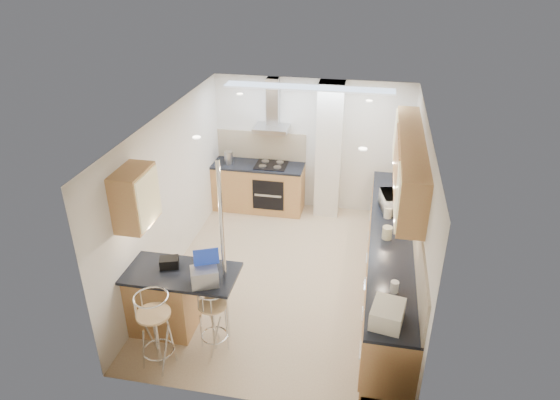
% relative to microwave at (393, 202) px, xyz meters
% --- Properties ---
extents(ground, '(4.80, 4.80, 0.00)m').
position_rel_microwave_xyz_m(ground, '(-1.49, -0.75, -1.06)').
color(ground, tan).
rests_on(ground, ground).
extents(room_shell, '(3.64, 4.84, 2.51)m').
position_rel_microwave_xyz_m(room_shell, '(-1.17, -0.38, 0.48)').
color(room_shell, white).
rests_on(room_shell, ground).
extents(right_counter, '(0.63, 4.40, 0.92)m').
position_rel_microwave_xyz_m(right_counter, '(0.01, -0.75, -0.60)').
color(right_counter, '#BE764C').
rests_on(right_counter, ground).
extents(back_counter, '(1.70, 0.63, 0.92)m').
position_rel_microwave_xyz_m(back_counter, '(-2.44, 1.35, -0.60)').
color(back_counter, '#BE764C').
rests_on(back_counter, ground).
extents(peninsula, '(1.47, 0.72, 0.94)m').
position_rel_microwave_xyz_m(peninsula, '(-2.61, -2.20, -0.58)').
color(peninsula, '#BE764C').
rests_on(peninsula, ground).
extents(microwave, '(0.43, 0.56, 0.28)m').
position_rel_microwave_xyz_m(microwave, '(0.00, 0.00, 0.00)').
color(microwave, silver).
rests_on(microwave, right_counter).
extents(laptop, '(0.39, 0.35, 0.22)m').
position_rel_microwave_xyz_m(laptop, '(-2.21, -2.38, -0.01)').
color(laptop, '#94979B').
rests_on(laptop, peninsula).
extents(bag, '(0.28, 0.24, 0.13)m').
position_rel_microwave_xyz_m(bag, '(-2.77, -2.12, -0.05)').
color(bag, black).
rests_on(bag, peninsula).
extents(bar_stool_near, '(0.48, 0.48, 1.04)m').
position_rel_microwave_xyz_m(bar_stool_near, '(-2.70, -2.84, -0.54)').
color(bar_stool_near, '#DDB277').
rests_on(bar_stool_near, ground).
extents(bar_stool_end, '(0.48, 0.48, 0.91)m').
position_rel_microwave_xyz_m(bar_stool_end, '(-2.12, -2.44, -0.60)').
color(bar_stool_end, '#DDB277').
rests_on(bar_stool_end, ground).
extents(jar_a, '(0.13, 0.13, 0.17)m').
position_rel_microwave_xyz_m(jar_a, '(-0.07, -0.25, -0.05)').
color(jar_a, beige).
rests_on(jar_a, right_counter).
extents(jar_b, '(0.14, 0.14, 0.14)m').
position_rel_microwave_xyz_m(jar_b, '(-0.05, 0.26, -0.07)').
color(jar_b, beige).
rests_on(jar_b, right_counter).
extents(jar_c, '(0.18, 0.18, 0.18)m').
position_rel_microwave_xyz_m(jar_c, '(-0.08, -0.86, -0.05)').
color(jar_c, '#B5B491').
rests_on(jar_c, right_counter).
extents(jar_d, '(0.11, 0.11, 0.14)m').
position_rel_microwave_xyz_m(jar_d, '(0.01, -2.07, -0.07)').
color(jar_d, silver).
rests_on(jar_d, right_counter).
extents(bread_bin, '(0.40, 0.47, 0.22)m').
position_rel_microwave_xyz_m(bread_bin, '(-0.07, -2.63, -0.03)').
color(bread_bin, beige).
rests_on(bread_bin, right_counter).
extents(kettle, '(0.16, 0.16, 0.24)m').
position_rel_microwave_xyz_m(kettle, '(-2.99, 1.29, -0.02)').
color(kettle, '#B0B2B5').
rests_on(kettle, back_counter).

